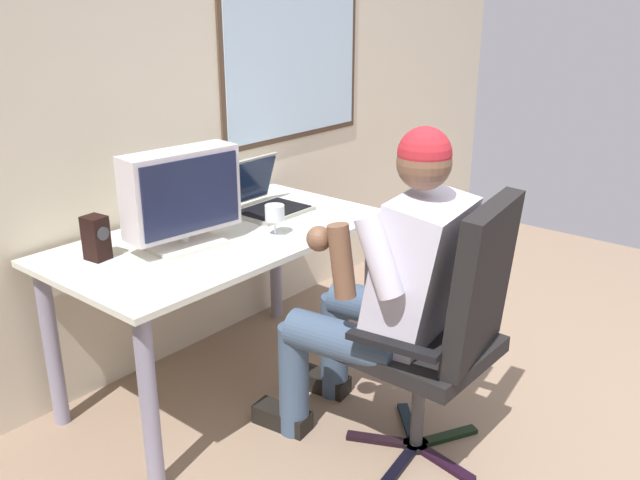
% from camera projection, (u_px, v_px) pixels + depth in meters
% --- Properties ---
extents(wall_rear, '(5.62, 0.08, 2.63)m').
position_uv_depth(wall_rear, '(186.00, 76.00, 3.10)').
color(wall_rear, beige).
rests_on(wall_rear, ground).
extents(desk, '(1.44, 0.77, 0.72)m').
position_uv_depth(desk, '(223.00, 259.00, 2.92)').
color(desk, gray).
rests_on(desk, ground).
extents(office_chair, '(0.61, 0.55, 1.03)m').
position_uv_depth(office_chair, '(451.00, 321.00, 2.44)').
color(office_chair, black).
rests_on(office_chair, ground).
extents(person_seated, '(0.57, 0.82, 1.26)m').
position_uv_depth(person_seated, '(386.00, 285.00, 2.54)').
color(person_seated, '#3B4F69').
rests_on(person_seated, ground).
extents(crt_monitor, '(0.48, 0.26, 0.39)m').
position_uv_depth(crt_monitor, '(182.00, 194.00, 2.67)').
color(crt_monitor, beige).
rests_on(crt_monitor, desk).
extents(laptop, '(0.33, 0.33, 0.24)m').
position_uv_depth(laptop, '(261.00, 197.00, 3.17)').
color(laptop, gray).
rests_on(laptop, desk).
extents(wine_glass, '(0.08, 0.08, 0.13)m').
position_uv_depth(wine_glass, '(275.00, 215.00, 2.83)').
color(wine_glass, silver).
rests_on(wine_glass, desk).
extents(desk_speaker, '(0.08, 0.10, 0.17)m').
position_uv_depth(desk_speaker, '(96.00, 238.00, 2.58)').
color(desk_speaker, black).
rests_on(desk_speaker, desk).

